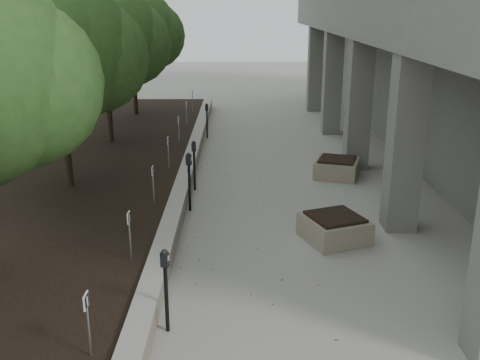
{
  "coord_description": "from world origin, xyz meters",
  "views": [
    {
      "loc": [
        -0.34,
        -5.99,
        5.0
      ],
      "look_at": [
        -0.29,
        6.1,
        1.15
      ],
      "focal_mm": 41.44,
      "sensor_mm": 36.0,
      "label": 1
    }
  ],
  "objects_px": {
    "planter_front": "(334,228)",
    "parking_meter_5": "(207,121)",
    "crabapple_tree_3": "(60,82)",
    "crabapple_tree_4": "(106,62)",
    "parking_meter_3": "(189,182)",
    "parking_meter_4": "(194,166)",
    "crabapple_tree_5": "(132,50)",
    "planter_back": "(337,168)",
    "parking_meter_2": "(166,291)"
  },
  "relations": [
    {
      "from": "crabapple_tree_4",
      "to": "planter_back",
      "type": "relative_size",
      "value": 4.41
    },
    {
      "from": "parking_meter_2",
      "to": "parking_meter_4",
      "type": "distance_m",
      "value": 7.06
    },
    {
      "from": "crabapple_tree_5",
      "to": "parking_meter_2",
      "type": "xyz_separation_m",
      "value": [
        3.34,
        -16.27,
        -2.4
      ]
    },
    {
      "from": "crabapple_tree_5",
      "to": "planter_front",
      "type": "relative_size",
      "value": 4.36
    },
    {
      "from": "crabapple_tree_3",
      "to": "crabapple_tree_4",
      "type": "xyz_separation_m",
      "value": [
        0.0,
        5.0,
        0.0
      ]
    },
    {
      "from": "parking_meter_5",
      "to": "planter_back",
      "type": "bearing_deg",
      "value": -63.54
    },
    {
      "from": "crabapple_tree_5",
      "to": "parking_meter_3",
      "type": "height_order",
      "value": "crabapple_tree_5"
    },
    {
      "from": "crabapple_tree_4",
      "to": "parking_meter_3",
      "type": "distance_m",
      "value": 7.1
    },
    {
      "from": "parking_meter_2",
      "to": "planter_back",
      "type": "distance_m",
      "value": 9.27
    },
    {
      "from": "parking_meter_2",
      "to": "parking_meter_3",
      "type": "distance_m",
      "value": 5.42
    },
    {
      "from": "parking_meter_2",
      "to": "crabapple_tree_5",
      "type": "bearing_deg",
      "value": 117.45
    },
    {
      "from": "crabapple_tree_5",
      "to": "parking_meter_2",
      "type": "height_order",
      "value": "crabapple_tree_5"
    },
    {
      "from": "crabapple_tree_4",
      "to": "parking_meter_2",
      "type": "height_order",
      "value": "crabapple_tree_4"
    },
    {
      "from": "parking_meter_4",
      "to": "parking_meter_5",
      "type": "relative_size",
      "value": 1.04
    },
    {
      "from": "parking_meter_2",
      "to": "parking_meter_4",
      "type": "bearing_deg",
      "value": 106.57
    },
    {
      "from": "parking_meter_2",
      "to": "parking_meter_5",
      "type": "distance_m",
      "value": 13.37
    },
    {
      "from": "crabapple_tree_5",
      "to": "parking_meter_2",
      "type": "distance_m",
      "value": 16.78
    },
    {
      "from": "planter_back",
      "to": "parking_meter_3",
      "type": "bearing_deg",
      "value": -145.59
    },
    {
      "from": "parking_meter_3",
      "to": "crabapple_tree_5",
      "type": "bearing_deg",
      "value": 125.79
    },
    {
      "from": "parking_meter_4",
      "to": "planter_back",
      "type": "xyz_separation_m",
      "value": [
        4.2,
        1.24,
        -0.42
      ]
    },
    {
      "from": "crabapple_tree_4",
      "to": "planter_back",
      "type": "xyz_separation_m",
      "value": [
        7.45,
        -2.98,
        -2.83
      ]
    },
    {
      "from": "parking_meter_3",
      "to": "parking_meter_4",
      "type": "bearing_deg",
      "value": 109.12
    },
    {
      "from": "planter_front",
      "to": "parking_meter_4",
      "type": "bearing_deg",
      "value": 133.82
    },
    {
      "from": "crabapple_tree_3",
      "to": "parking_meter_5",
      "type": "relative_size",
      "value": 3.98
    },
    {
      "from": "crabapple_tree_4",
      "to": "parking_meter_4",
      "type": "bearing_deg",
      "value": -52.37
    },
    {
      "from": "parking_meter_2",
      "to": "planter_front",
      "type": "relative_size",
      "value": 1.15
    },
    {
      "from": "crabapple_tree_4",
      "to": "parking_meter_4",
      "type": "distance_m",
      "value": 5.84
    },
    {
      "from": "parking_meter_4",
      "to": "parking_meter_5",
      "type": "bearing_deg",
      "value": 92.01
    },
    {
      "from": "parking_meter_5",
      "to": "crabapple_tree_5",
      "type": "bearing_deg",
      "value": 125.36
    },
    {
      "from": "crabapple_tree_3",
      "to": "parking_meter_2",
      "type": "height_order",
      "value": "crabapple_tree_3"
    },
    {
      "from": "crabapple_tree_5",
      "to": "parking_meter_3",
      "type": "relative_size",
      "value": 3.58
    },
    {
      "from": "planter_back",
      "to": "planter_front",
      "type": "bearing_deg",
      "value": -100.26
    },
    {
      "from": "crabapple_tree_5",
      "to": "parking_meter_3",
      "type": "distance_m",
      "value": 11.57
    },
    {
      "from": "parking_meter_2",
      "to": "parking_meter_5",
      "type": "xyz_separation_m",
      "value": [
        -0.07,
        13.37,
        -0.03
      ]
    },
    {
      "from": "crabapple_tree_3",
      "to": "parking_meter_4",
      "type": "xyz_separation_m",
      "value": [
        3.25,
        0.78,
        -2.41
      ]
    },
    {
      "from": "parking_meter_2",
      "to": "parking_meter_3",
      "type": "bearing_deg",
      "value": 106.79
    },
    {
      "from": "crabapple_tree_3",
      "to": "parking_meter_3",
      "type": "distance_m",
      "value": 4.11
    },
    {
      "from": "crabapple_tree_3",
      "to": "crabapple_tree_5",
      "type": "relative_size",
      "value": 1.0
    },
    {
      "from": "parking_meter_2",
      "to": "planter_back",
      "type": "xyz_separation_m",
      "value": [
        4.11,
        8.29,
        -0.43
      ]
    },
    {
      "from": "parking_meter_3",
      "to": "parking_meter_4",
      "type": "xyz_separation_m",
      "value": [
        0.0,
        1.64,
        -0.05
      ]
    },
    {
      "from": "parking_meter_5",
      "to": "parking_meter_3",
      "type": "bearing_deg",
      "value": -103.14
    },
    {
      "from": "crabapple_tree_3",
      "to": "planter_back",
      "type": "distance_m",
      "value": 8.22
    },
    {
      "from": "crabapple_tree_4",
      "to": "parking_meter_3",
      "type": "bearing_deg",
      "value": -60.96
    },
    {
      "from": "crabapple_tree_5",
      "to": "parking_meter_4",
      "type": "bearing_deg",
      "value": -70.57
    },
    {
      "from": "planter_front",
      "to": "parking_meter_5",
      "type": "bearing_deg",
      "value": 108.76
    },
    {
      "from": "crabapple_tree_4",
      "to": "crabapple_tree_5",
      "type": "xyz_separation_m",
      "value": [
        0.0,
        5.0,
        0.0
      ]
    },
    {
      "from": "parking_meter_4",
      "to": "planter_front",
      "type": "bearing_deg",
      "value": -44.02
    },
    {
      "from": "parking_meter_3",
      "to": "parking_meter_5",
      "type": "relative_size",
      "value": 1.11
    },
    {
      "from": "crabapple_tree_3",
      "to": "parking_meter_4",
      "type": "distance_m",
      "value": 4.12
    },
    {
      "from": "crabapple_tree_4",
      "to": "parking_meter_4",
      "type": "xyz_separation_m",
      "value": [
        3.25,
        -4.22,
        -2.41
      ]
    }
  ]
}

